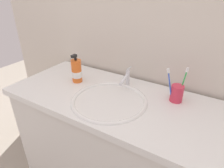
% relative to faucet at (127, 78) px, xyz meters
% --- Properties ---
extents(tiled_wall_back, '(2.47, 0.04, 2.40)m').
position_rel_faucet_xyz_m(tiled_wall_back, '(0.01, 0.17, 0.32)').
color(tiled_wall_back, beige).
rests_on(tiled_wall_back, ground).
extents(vanity_counter, '(1.27, 0.55, 0.82)m').
position_rel_faucet_xyz_m(vanity_counter, '(0.01, -0.15, -0.47)').
color(vanity_counter, silver).
rests_on(vanity_counter, ground).
extents(sink_basin, '(0.42, 0.42, 0.12)m').
position_rel_faucet_xyz_m(sink_basin, '(0.00, -0.20, -0.10)').
color(sink_basin, white).
rests_on(sink_basin, vanity_counter).
extents(faucet, '(0.02, 0.14, 0.11)m').
position_rel_faucet_xyz_m(faucet, '(0.00, 0.00, 0.00)').
color(faucet, silver).
rests_on(faucet, sink_basin).
extents(toothbrush_cup, '(0.07, 0.07, 0.09)m').
position_rel_faucet_xyz_m(toothbrush_cup, '(0.31, -0.01, -0.01)').
color(toothbrush_cup, '#D8334C').
rests_on(toothbrush_cup, vanity_counter).
extents(toothbrush_green, '(0.03, 0.04, 0.18)m').
position_rel_faucet_xyz_m(toothbrush_green, '(0.33, 0.01, 0.05)').
color(toothbrush_green, green).
rests_on(toothbrush_green, toothbrush_cup).
extents(toothbrush_blue, '(0.05, 0.05, 0.19)m').
position_rel_faucet_xyz_m(toothbrush_blue, '(0.27, -0.04, 0.06)').
color(toothbrush_blue, blue).
rests_on(toothbrush_blue, toothbrush_cup).
extents(soap_dispenser, '(0.07, 0.07, 0.18)m').
position_rel_faucet_xyz_m(soap_dispenser, '(-0.30, -0.11, 0.01)').
color(soap_dispenser, orange).
rests_on(soap_dispenser, vanity_counter).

